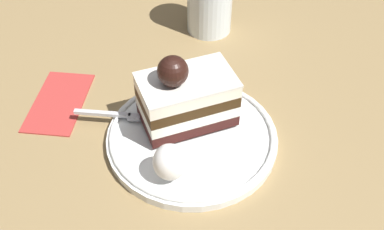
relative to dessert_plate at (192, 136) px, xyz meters
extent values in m
plane|color=olive|center=(-0.01, 0.03, -0.01)|extent=(2.40, 2.40, 0.00)
cylinder|color=white|center=(0.00, 0.00, 0.00)|extent=(0.22, 0.22, 0.01)
torus|color=white|center=(0.00, 0.00, 0.01)|extent=(0.21, 0.21, 0.01)
cube|color=#35120F|center=(0.02, 0.02, 0.02)|extent=(0.13, 0.13, 0.02)
cube|color=white|center=(0.02, 0.02, 0.03)|extent=(0.13, 0.13, 0.02)
cube|color=#35200C|center=(0.02, 0.02, 0.05)|extent=(0.13, 0.13, 0.02)
cube|color=white|center=(0.02, 0.02, 0.06)|extent=(0.13, 0.13, 0.02)
cube|color=silver|center=(0.02, 0.02, 0.07)|extent=(0.13, 0.13, 0.00)
sphere|color=black|center=(0.00, 0.03, 0.09)|extent=(0.04, 0.04, 0.04)
ellipsoid|color=white|center=(-0.07, -0.01, 0.03)|extent=(0.04, 0.04, 0.04)
cube|color=silver|center=(-0.03, 0.12, 0.01)|extent=(0.03, 0.07, 0.00)
cube|color=silver|center=(-0.01, 0.08, 0.01)|extent=(0.02, 0.02, 0.00)
cube|color=silver|center=(-0.01, 0.05, 0.01)|extent=(0.01, 0.03, 0.00)
cube|color=silver|center=(0.00, 0.06, 0.01)|extent=(0.01, 0.03, 0.00)
cube|color=silver|center=(0.00, 0.06, 0.01)|extent=(0.01, 0.03, 0.00)
cube|color=silver|center=(0.00, 0.06, 0.01)|extent=(0.01, 0.03, 0.00)
cylinder|color=beige|center=(0.24, 0.09, 0.02)|extent=(0.06, 0.06, 0.06)
cube|color=#B2342F|center=(-0.02, 0.20, -0.01)|extent=(0.14, 0.11, 0.00)
camera|label=1|loc=(-0.34, -0.18, 0.42)|focal=42.75mm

